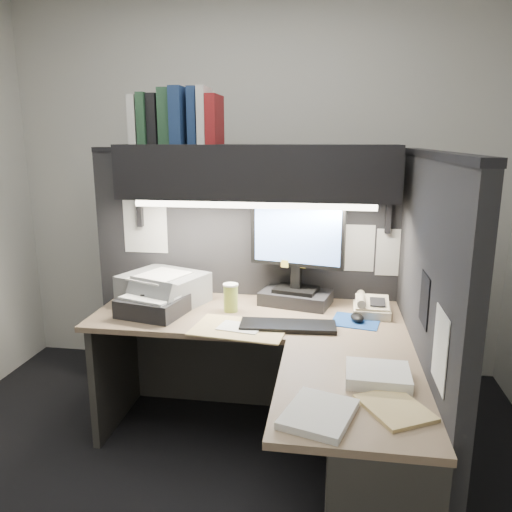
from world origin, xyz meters
name	(u,v)px	position (x,y,z in m)	size (l,w,h in m)	color
floor	(208,493)	(0.00, 0.00, 0.00)	(3.50, 3.50, 0.00)	black
wall_back	(255,186)	(0.00, 1.50, 1.35)	(3.50, 0.04, 2.70)	beige
partition_back	(246,282)	(0.03, 0.93, 0.80)	(1.90, 0.06, 1.60)	black
partition_right	(423,337)	(0.98, 0.18, 0.80)	(0.06, 1.50, 1.60)	black
desk	(297,419)	(0.43, 0.00, 0.44)	(1.70, 1.53, 0.73)	#806951
overhead_shelf	(257,172)	(0.12, 0.75, 1.50)	(1.55, 0.34, 0.30)	black
task_light_tube	(253,205)	(0.12, 0.61, 1.33)	(0.04, 0.04, 1.32)	white
monitor	(296,265)	(0.36, 0.76, 0.97)	(0.55, 0.33, 0.60)	black
keyboard	(288,326)	(0.34, 0.37, 0.74)	(0.49, 0.16, 0.02)	black
mousepad	(356,321)	(0.70, 0.52, 0.73)	(0.24, 0.22, 0.00)	navy
mouse	(357,318)	(0.70, 0.52, 0.75)	(0.07, 0.11, 0.04)	black
telephone	(372,308)	(0.78, 0.64, 0.77)	(0.20, 0.21, 0.08)	beige
coffee_cup	(231,298)	(0.00, 0.58, 0.81)	(0.08, 0.08, 0.15)	#B6C850
printer	(164,289)	(-0.42, 0.67, 0.82)	(0.44, 0.37, 0.18)	gray
notebook_stack	(153,306)	(-0.41, 0.47, 0.78)	(0.33, 0.28, 0.10)	black
open_folder	(240,328)	(0.10, 0.32, 0.73)	(0.47, 0.31, 0.01)	tan
paper_stack_a	(378,375)	(0.75, -0.15, 0.75)	(0.25, 0.21, 0.05)	white
paper_stack_b	(319,414)	(0.53, -0.46, 0.74)	(0.22, 0.28, 0.03)	white
manila_stack	(395,408)	(0.80, -0.36, 0.74)	(0.20, 0.25, 0.01)	tan
binder_row	(177,118)	(-0.32, 0.75, 1.79)	(0.50, 0.26, 0.31)	silver
pinned_papers	(306,259)	(0.42, 0.56, 1.05)	(1.76, 1.31, 0.51)	white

